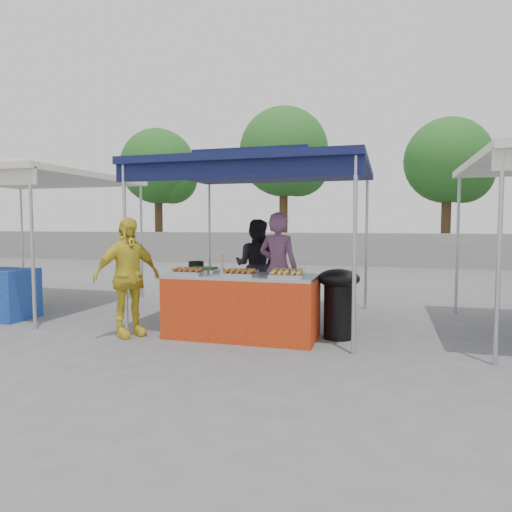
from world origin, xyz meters
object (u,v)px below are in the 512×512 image
(vendor_table, at_px, (241,306))
(helper_man, at_px, (256,265))
(cooking_pot, at_px, (196,266))
(wok_burner, at_px, (339,297))
(vendor_woman, at_px, (278,268))
(customer_person, at_px, (127,277))

(vendor_table, relative_size, helper_man, 1.25)
(cooking_pot, distance_m, wok_burner, 2.09)
(cooking_pot, bearing_deg, vendor_woman, 28.85)
(customer_person, bearing_deg, wok_burner, -44.29)
(wok_burner, distance_m, vendor_woman, 1.21)
(vendor_table, xyz_separation_m, vendor_woman, (0.28, 0.96, 0.42))
(helper_man, relative_size, customer_person, 0.99)
(vendor_woman, height_order, helper_man, vendor_woman)
(cooking_pot, height_order, customer_person, customer_person)
(vendor_table, height_order, vendor_woman, vendor_woman)
(wok_burner, relative_size, customer_person, 0.58)
(vendor_table, xyz_separation_m, helper_man, (-0.33, 1.87, 0.38))
(helper_man, bearing_deg, vendor_woman, 125.95)
(customer_person, bearing_deg, vendor_woman, -21.48)
(helper_man, bearing_deg, vendor_table, 102.26)
(cooking_pot, bearing_deg, vendor_table, -23.90)
(helper_man, distance_m, customer_person, 2.51)
(vendor_table, distance_m, cooking_pot, 1.01)
(wok_burner, bearing_deg, vendor_table, -172.11)
(cooking_pot, bearing_deg, wok_burner, -1.34)
(vendor_woman, bearing_deg, cooking_pot, 40.59)
(vendor_woman, bearing_deg, helper_man, -44.40)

